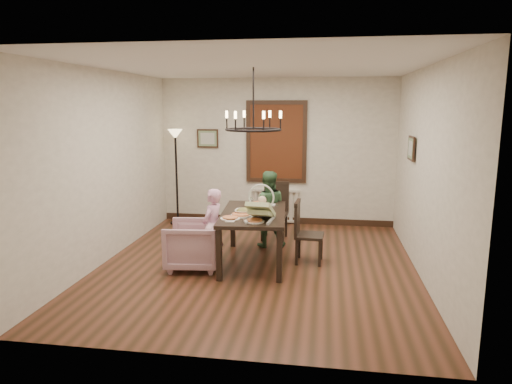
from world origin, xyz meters
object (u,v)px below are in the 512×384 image
(armchair, at_px, (193,245))
(elderly_woman, at_px, (213,234))
(chair_right, at_px, (310,232))
(chair_far, at_px, (274,211))
(drinking_glass, at_px, (264,205))
(floor_lamp, at_px, (177,178))
(seated_man, at_px, (268,215))
(baby_bouncer, at_px, (261,208))
(dining_table, at_px, (253,218))

(armchair, bearing_deg, elderly_woman, 107.56)
(chair_right, xyz_separation_m, armchair, (-1.63, -0.48, -0.12))
(chair_far, height_order, drinking_glass, chair_far)
(elderly_woman, bearing_deg, drinking_glass, 135.52)
(chair_right, bearing_deg, floor_lamp, 57.87)
(elderly_woman, distance_m, floor_lamp, 2.62)
(chair_right, distance_m, floor_lamp, 3.27)
(seated_man, distance_m, drinking_glass, 0.74)
(baby_bouncer, relative_size, floor_lamp, 0.29)
(chair_right, xyz_separation_m, floor_lamp, (-2.64, 1.88, 0.44))
(elderly_woman, xyz_separation_m, floor_lamp, (-1.27, 2.25, 0.43))
(drinking_glass, bearing_deg, dining_table, -130.99)
(dining_table, height_order, chair_far, chair_far)
(seated_man, bearing_deg, dining_table, 76.18)
(seated_man, relative_size, drinking_glass, 6.75)
(elderly_woman, height_order, floor_lamp, floor_lamp)
(chair_right, bearing_deg, baby_bouncer, 136.08)
(seated_man, height_order, drinking_glass, seated_man)
(dining_table, relative_size, elderly_woman, 1.80)
(floor_lamp, bearing_deg, baby_bouncer, -51.01)
(baby_bouncer, bearing_deg, elderly_woman, 167.98)
(chair_right, xyz_separation_m, drinking_glass, (-0.67, 0.03, 0.37))
(seated_man, bearing_deg, floor_lamp, -38.37)
(armchair, relative_size, floor_lamp, 0.41)
(chair_far, relative_size, chair_right, 1.07)
(armchair, height_order, elderly_woman, elderly_woman)
(floor_lamp, bearing_deg, chair_right, -35.49)
(dining_table, height_order, elderly_woman, elderly_woman)
(armchair, relative_size, baby_bouncer, 1.44)
(elderly_woman, height_order, drinking_glass, elderly_woman)
(chair_right, relative_size, armchair, 1.24)
(chair_far, distance_m, floor_lamp, 2.17)
(elderly_woman, distance_m, seated_man, 1.25)
(elderly_woman, distance_m, baby_bouncer, 0.89)
(chair_far, relative_size, seated_man, 0.96)
(drinking_glass, bearing_deg, chair_right, -2.31)
(drinking_glass, bearing_deg, elderly_woman, -150.28)
(chair_right, bearing_deg, chair_far, 33.43)
(seated_man, xyz_separation_m, drinking_glass, (0.04, -0.67, 0.32))
(chair_right, xyz_separation_m, seated_man, (-0.71, 0.69, 0.06))
(dining_table, xyz_separation_m, floor_lamp, (-1.83, 2.01, 0.23))
(dining_table, relative_size, chair_right, 1.83)
(seated_man, height_order, baby_bouncer, baby_bouncer)
(drinking_glass, bearing_deg, chair_far, 88.46)
(chair_right, height_order, seated_man, seated_man)
(dining_table, height_order, drinking_glass, drinking_glass)
(chair_right, relative_size, baby_bouncer, 1.79)
(seated_man, relative_size, floor_lamp, 0.58)
(dining_table, relative_size, baby_bouncer, 3.26)
(chair_far, bearing_deg, dining_table, -93.97)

